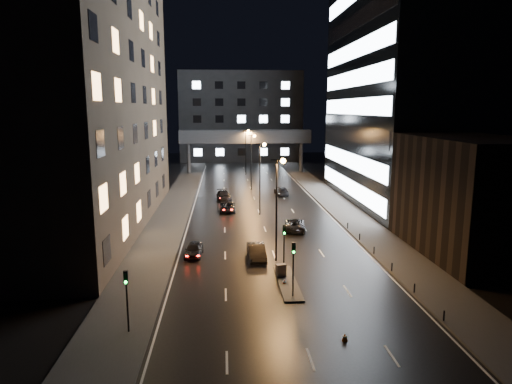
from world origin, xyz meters
The scene contains 26 objects.
ground centered at (0.00, 40.00, 0.00)m, with size 160.00×160.00×0.00m, color black.
sidewalk_left centered at (-12.50, 35.00, 0.07)m, with size 5.00×110.00×0.15m, color #383533.
sidewalk_right centered at (12.50, 35.00, 0.07)m, with size 5.00×110.00×0.15m, color #383533.
building_left centered at (-22.50, 24.00, 20.00)m, with size 15.00×48.00×40.00m, color #2D2319.
building_right_low centered at (20.00, 9.00, 6.00)m, with size 10.00×18.00×12.00m, color black.
building_right_glass centered at (25.00, 36.00, 22.50)m, with size 20.00×36.00×45.00m, color black.
building_far centered at (0.00, 98.00, 12.50)m, with size 34.00×14.00×25.00m, color #333335.
skybridge centered at (0.00, 70.00, 8.34)m, with size 30.00×3.00×10.00m.
median_island centered at (0.30, 2.00, 0.07)m, with size 1.60×8.00×0.15m, color #383533.
traffic_signal_near centered at (0.30, 4.49, 3.09)m, with size 0.28×0.34×4.40m.
traffic_signal_far centered at (0.30, -1.01, 3.09)m, with size 0.28×0.34×4.40m.
traffic_signal_corner centered at (-11.50, -6.01, 2.94)m, with size 0.28×0.34×4.40m.
bollard_row centered at (10.20, 6.50, 0.45)m, with size 0.12×25.12×0.90m.
streetlight_near centered at (0.16, 8.00, 6.50)m, with size 1.45×0.50×10.15m.
streetlight_mid_a centered at (0.16, 28.00, 6.50)m, with size 1.45×0.50×10.15m.
streetlight_mid_b centered at (0.16, 48.00, 6.50)m, with size 1.45×0.50×10.15m.
streetlight_far centered at (0.16, 68.00, 6.50)m, with size 1.45×0.50×10.15m.
car_away_a centered at (-8.16, 9.99, 0.70)m, with size 1.65×4.09×1.39m, color black.
car_away_b centered at (-1.89, 8.52, 0.78)m, with size 1.64×4.71×1.55m, color black.
car_away_c centered at (-4.53, 30.23, 0.67)m, with size 2.21×4.80×1.33m, color black.
car_away_d centered at (-5.06, 38.75, 0.75)m, with size 2.10×5.16×1.50m, color black.
car_toward_a centered at (3.62, 19.22, 0.72)m, with size 2.40×5.21×1.45m, color black.
car_toward_b centered at (4.90, 42.43, 0.73)m, with size 2.03×5.00×1.45m, color black.
utility_cabinet centered at (-0.10, 3.40, 0.70)m, with size 0.86×0.52×1.11m, color #4A4A4D.
cone_a centered at (2.62, -8.00, 0.26)m, with size 0.40×0.40×0.53m, color orange.
cone_b centered at (-0.02, 1.69, 0.25)m, with size 0.37×0.37×0.50m, color #E2420B.
Camera 1 is at (-5.05, -34.75, 14.77)m, focal length 32.00 mm.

